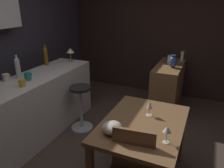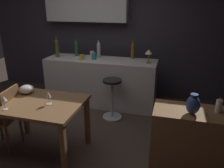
% 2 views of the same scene
% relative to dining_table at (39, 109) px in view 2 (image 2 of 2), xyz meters
% --- Properties ---
extents(ground_plane, '(9.00, 9.00, 0.00)m').
position_rel_dining_table_xyz_m(ground_plane, '(0.10, 0.30, -0.64)').
color(ground_plane, '#47382D').
extents(wall_kitchen_back, '(5.20, 0.33, 2.60)m').
position_rel_dining_table_xyz_m(wall_kitchen_back, '(0.03, 2.38, 0.77)').
color(wall_kitchen_back, '#38333D').
rests_on(wall_kitchen_back, ground_plane).
extents(dining_table, '(1.10, 0.80, 0.74)m').
position_rel_dining_table_xyz_m(dining_table, '(0.00, 0.00, 0.00)').
color(dining_table, brown).
rests_on(dining_table, ground_plane).
extents(kitchen_counter, '(2.10, 0.60, 0.90)m').
position_rel_dining_table_xyz_m(kitchen_counter, '(0.27, 1.67, -0.19)').
color(kitchen_counter, silver).
rests_on(kitchen_counter, ground_plane).
extents(sideboard_cabinet, '(1.10, 0.44, 0.82)m').
position_rel_dining_table_xyz_m(sideboard_cabinet, '(1.96, 0.09, -0.23)').
color(sideboard_cabinet, olive).
rests_on(sideboard_cabinet, ground_plane).
extents(chair_near_window, '(0.45, 0.45, 0.88)m').
position_rel_dining_table_xyz_m(chair_near_window, '(-0.50, -0.04, -0.14)').
color(chair_near_window, brown).
rests_on(chair_near_window, ground_plane).
extents(bar_stool, '(0.34, 0.34, 0.71)m').
position_rel_dining_table_xyz_m(bar_stool, '(0.64, 1.15, -0.26)').
color(bar_stool, '#262323').
rests_on(bar_stool, ground_plane).
extents(wine_glass_left, '(0.07, 0.07, 0.16)m').
position_rel_dining_table_xyz_m(wine_glass_left, '(-0.25, -0.28, 0.23)').
color(wine_glass_left, silver).
rests_on(wine_glass_left, dining_table).
extents(wine_glass_right, '(0.07, 0.07, 0.17)m').
position_rel_dining_table_xyz_m(wine_glass_right, '(0.16, -0.02, 0.22)').
color(wine_glass_right, silver).
rests_on(wine_glass_right, dining_table).
extents(fruit_bowl, '(0.19, 0.19, 0.11)m').
position_rel_dining_table_xyz_m(fruit_bowl, '(-0.30, 0.21, 0.16)').
color(fruit_bowl, beige).
rests_on(fruit_bowl, dining_table).
extents(wine_bottle_green, '(0.07, 0.07, 0.34)m').
position_rel_dining_table_xyz_m(wine_bottle_green, '(-0.28, 1.82, 0.43)').
color(wine_bottle_green, '#1E592D').
rests_on(wine_bottle_green, kitchen_counter).
extents(wine_bottle_olive, '(0.07, 0.07, 0.39)m').
position_rel_dining_table_xyz_m(wine_bottle_olive, '(-0.60, 1.63, 0.45)').
color(wine_bottle_olive, '#475623').
rests_on(wine_bottle_olive, kitchen_counter).
extents(wine_bottle_clear, '(0.07, 0.07, 0.32)m').
position_rel_dining_table_xyz_m(wine_bottle_clear, '(0.18, 1.83, 0.42)').
color(wine_bottle_clear, silver).
rests_on(wine_bottle_clear, kitchen_counter).
extents(wine_bottle_amber, '(0.07, 0.07, 0.34)m').
position_rel_dining_table_xyz_m(wine_bottle_amber, '(0.83, 1.90, 0.42)').
color(wine_bottle_amber, '#8C5114').
rests_on(wine_bottle_amber, kitchen_counter).
extents(cup_cream, '(0.12, 0.08, 0.10)m').
position_rel_dining_table_xyz_m(cup_cream, '(0.02, 1.90, 0.31)').
color(cup_cream, beige).
rests_on(cup_cream, kitchen_counter).
extents(cup_teal, '(0.13, 0.09, 0.11)m').
position_rel_dining_table_xyz_m(cup_teal, '(0.15, 1.64, 0.32)').
color(cup_teal, teal).
rests_on(cup_teal, kitchen_counter).
extents(cup_mustard, '(0.11, 0.08, 0.10)m').
position_rel_dining_table_xyz_m(cup_mustard, '(-0.05, 1.54, 0.31)').
color(cup_mustard, gold).
rests_on(cup_mustard, kitchen_counter).
extents(counter_lamp, '(0.13, 0.13, 0.24)m').
position_rel_dining_table_xyz_m(counter_lamp, '(1.16, 1.64, 0.45)').
color(counter_lamp, '#A58447').
rests_on(counter_lamp, kitchen_counter).
extents(pillar_candle_tall, '(0.06, 0.06, 0.16)m').
position_rel_dining_table_xyz_m(pillar_candle_tall, '(2.07, 0.13, 0.25)').
color(pillar_candle_tall, white).
rests_on(pillar_candle_tall, sideboard_cabinet).
extents(vase_ceramic_blue, '(0.14, 0.14, 0.22)m').
position_rel_dining_table_xyz_m(vase_ceramic_blue, '(1.81, 0.02, 0.29)').
color(vase_ceramic_blue, '#334C8C').
rests_on(vase_ceramic_blue, sideboard_cabinet).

